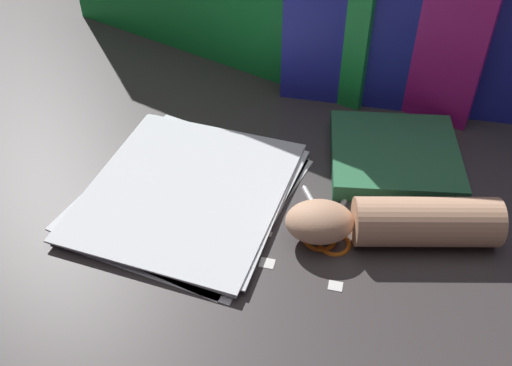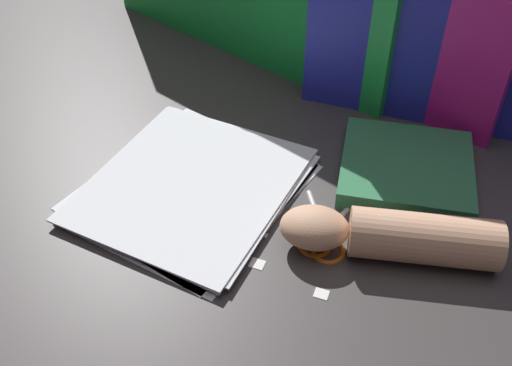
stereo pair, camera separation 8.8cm
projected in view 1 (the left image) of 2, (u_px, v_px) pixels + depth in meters
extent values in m
plane|color=#3D3838|center=(252.00, 218.00, 0.91)|extent=(6.00, 6.00, 0.00)
cube|color=#2833D1|center=(501.00, 4.00, 0.96)|extent=(0.69, 0.16, 0.44)
cube|color=white|center=(188.00, 195.00, 0.94)|extent=(0.30, 0.33, 0.00)
cube|color=white|center=(187.00, 192.00, 0.95)|extent=(0.31, 0.34, 0.00)
cube|color=white|center=(189.00, 192.00, 0.94)|extent=(0.31, 0.34, 0.00)
cube|color=white|center=(189.00, 189.00, 0.94)|extent=(0.33, 0.35, 0.00)
cube|color=white|center=(185.00, 191.00, 0.93)|extent=(0.32, 0.35, 0.00)
cube|color=#2D7247|center=(394.00, 156.00, 1.00)|extent=(0.26, 0.26, 0.03)
sphere|color=silver|center=(327.00, 226.00, 0.89)|extent=(0.01, 0.01, 0.01)
cylinder|color=silver|center=(315.00, 205.00, 0.92)|extent=(0.07, 0.08, 0.01)
torus|color=orange|center=(335.00, 240.00, 0.87)|extent=(0.07, 0.07, 0.01)
cylinder|color=silver|center=(340.00, 207.00, 0.92)|extent=(0.02, 0.09, 0.01)
torus|color=orange|center=(319.00, 239.00, 0.87)|extent=(0.05, 0.05, 0.01)
cylinder|color=tan|center=(426.00, 222.00, 0.85)|extent=(0.22, 0.15, 0.07)
ellipsoid|color=tan|center=(320.00, 221.00, 0.85)|extent=(0.12, 0.11, 0.05)
cube|color=white|center=(265.00, 233.00, 0.88)|extent=(0.02, 0.01, 0.00)
cube|color=white|center=(335.00, 286.00, 0.81)|extent=(0.02, 0.02, 0.00)
cube|color=white|center=(267.00, 263.00, 0.84)|extent=(0.02, 0.02, 0.00)
cylinder|color=red|center=(142.00, 152.00, 1.02)|extent=(0.05, 0.13, 0.01)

